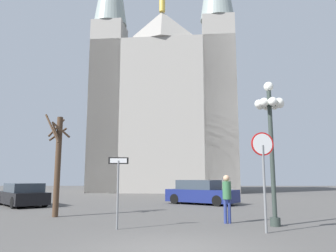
{
  "coord_description": "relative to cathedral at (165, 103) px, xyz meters",
  "views": [
    {
      "loc": [
        0.01,
        -7.86,
        1.69
      ],
      "look_at": [
        -0.14,
        16.42,
        5.52
      ],
      "focal_mm": 34.87,
      "sensor_mm": 36.0,
      "label": 1
    }
  ],
  "objects": [
    {
      "name": "pedestrian_walking",
      "position": [
        2.69,
        -27.25,
        -9.85
      ],
      "size": [
        0.32,
        0.32,
        1.78
      ],
      "color": "navy",
      "rests_on": "ground"
    },
    {
      "name": "one_way_arrow_sign",
      "position": [
        -1.19,
        -28.71,
        -9.45
      ],
      "size": [
        0.67,
        0.11,
        2.36
      ],
      "color": "slate",
      "rests_on": "ground"
    },
    {
      "name": "parked_car_far_navy",
      "position": [
        2.55,
        -18.39,
        -10.22
      ],
      "size": [
        4.73,
        4.09,
        1.52
      ],
      "color": "navy",
      "rests_on": "ground"
    },
    {
      "name": "bare_tree",
      "position": [
        -4.44,
        -25.28,
        -8.53
      ],
      "size": [
        1.21,
        1.18,
        4.49
      ],
      "color": "#473323",
      "rests_on": "ground"
    },
    {
      "name": "cathedral",
      "position": [
        0.0,
        0.0,
        0.0
      ],
      "size": [
        17.67,
        13.03,
        34.96
      ],
      "color": "gray",
      "rests_on": "ground"
    },
    {
      "name": "street_lamp",
      "position": [
        4.24,
        -27.97,
        -7.34
      ],
      "size": [
        1.09,
        1.09,
        5.22
      ],
      "color": "#2D3833",
      "rests_on": "ground"
    },
    {
      "name": "stop_sign",
      "position": [
        3.5,
        -29.4,
        -8.77
      ],
      "size": [
        0.74,
        0.17,
        3.12
      ],
      "color": "slate",
      "rests_on": "ground"
    },
    {
      "name": "parked_car_near_black",
      "position": [
        -8.3,
        -19.86,
        -10.29
      ],
      "size": [
        4.31,
        4.67,
        1.35
      ],
      "color": "black",
      "rests_on": "ground"
    },
    {
      "name": "ground_plane",
      "position": [
        0.54,
        -31.91,
        -10.94
      ],
      "size": [
        120.0,
        120.0,
        0.0
      ],
      "primitive_type": "plane",
      "color": "#514F4C"
    }
  ]
}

